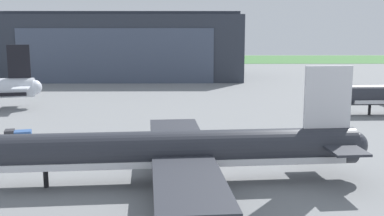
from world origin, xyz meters
name	(u,v)px	position (x,y,z in m)	size (l,w,h in m)	color
ground_plane	(213,175)	(0.00, 0.00, 0.00)	(440.00, 440.00, 0.00)	slate
grass_field_strip	(193,59)	(0.00, 188.02, 0.04)	(440.00, 56.00, 0.08)	#42723C
maintenance_hangar	(123,46)	(-24.96, 106.97, 10.61)	(78.77, 35.21, 22.15)	#2D333D
airliner_near_right	(174,151)	(-4.70, -3.13, 3.85)	(45.98, 37.35, 13.41)	#282B33
baggage_tug	(18,136)	(-29.03, 15.34, 1.20)	(4.21, 3.11, 2.24)	#2D2D33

